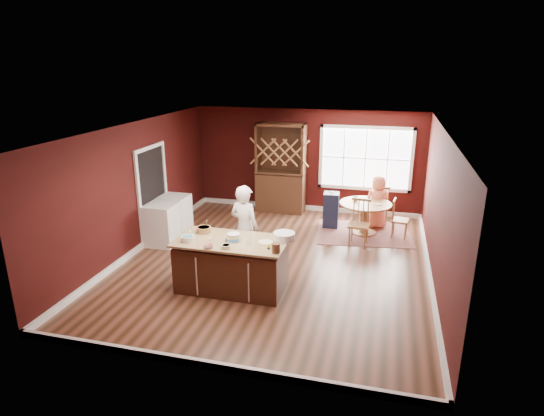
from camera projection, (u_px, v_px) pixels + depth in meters
The scene contains 28 objects.
room_shell at pixel (276, 198), 8.78m from camera, with size 7.00×7.00×7.00m.
window at pixel (365, 158), 11.57m from camera, with size 2.36×0.10×1.66m, color white, non-canonical shape.
doorway at pixel (153, 195), 10.13m from camera, with size 0.08×1.26×2.13m, color white, non-canonical shape.
kitchen_island at pixel (232, 265), 8.01m from camera, with size 1.94×1.01×0.92m.
dining_table at pixel (365, 212), 10.54m from camera, with size 1.20×1.20×0.75m.
baker at pixel (245, 229), 8.60m from camera, with size 0.62×0.41×1.70m, color silver.
layer_cake at pixel (234, 237), 7.83m from camera, with size 0.30×0.30×0.12m, color silver, non-canonical shape.
bowl_blue at pixel (188, 239), 7.81m from camera, with size 0.24×0.24×0.09m, color white.
bowl_yellow at pixel (204, 230), 8.22m from camera, with size 0.26×0.26×0.10m, color #9A6D52.
bowl_pink at pixel (208, 246), 7.52m from camera, with size 0.16×0.16×0.06m, color silver.
bowl_olive at pixel (226, 247), 7.51m from camera, with size 0.16×0.16×0.06m, color beige.
drinking_glass at pixel (249, 240), 7.66m from camera, with size 0.09×0.09×0.17m, color silver.
dinner_plate at pixel (266, 242), 7.75m from camera, with size 0.26×0.26×0.02m, color beige.
white_tub at pixel (284, 236), 7.87m from camera, with size 0.38×0.38×0.13m, color silver.
stoneware_crock at pixel (276, 248), 7.33m from camera, with size 0.14×0.14×0.16m, color brown.
toy_figurine at pixel (269, 247), 7.48m from camera, with size 0.05×0.05×0.08m, color #F8F51E, non-canonical shape.
rug at pixel (364, 233), 10.71m from camera, with size 2.15×1.66×0.01m, color brown.
chair_east at pixel (400, 219), 10.34m from camera, with size 0.38×0.36×0.91m, color brown, non-canonical shape.
chair_south at pixel (359, 223), 9.85m from camera, with size 0.44×0.42×1.04m, color brown, non-canonical shape.
chair_north at pixel (378, 204), 11.18m from camera, with size 0.42×0.40×1.01m, color brown, non-canonical shape.
seated_woman at pixel (377, 202), 10.91m from camera, with size 0.63×0.41×1.30m, color #F48762.
high_chair at pixel (331, 209), 11.00m from camera, with size 0.36×0.36×0.90m, color #202640, non-canonical shape.
toddler at pixel (335, 194), 10.96m from camera, with size 0.18×0.14×0.26m, color #8CA5BF, non-canonical shape.
table_plate at pixel (378, 204), 10.36m from camera, with size 0.19×0.19×0.01m, color beige.
table_cup at pixel (356, 199), 10.63m from camera, with size 0.13×0.13×0.10m, color white.
hutch at pixel (281, 168), 11.95m from camera, with size 1.28×0.53×2.35m, color black.
washer at pixel (162, 225), 9.94m from camera, with size 0.63×0.61×0.92m, color white.
dryer at pixel (175, 215), 10.53m from camera, with size 0.64×0.62×0.93m, color white.
Camera 1 is at (2.03, -8.16, 3.89)m, focal length 30.00 mm.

